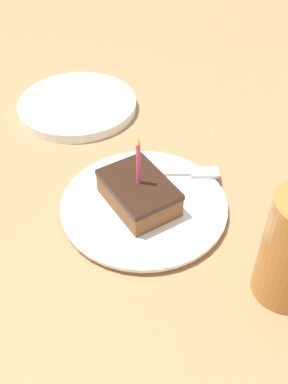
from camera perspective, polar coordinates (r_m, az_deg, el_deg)
ground_plane at (r=0.69m, az=-0.94°, el=-3.15°), size 2.40×2.40×0.04m
plate at (r=0.66m, az=-0.00°, el=-1.69°), size 0.25×0.25×0.01m
cake_slice at (r=0.65m, az=-0.52°, el=-0.01°), size 0.08×0.11×0.12m
fork at (r=0.71m, az=2.92°, el=2.49°), size 0.17×0.12×0.00m
side_plate at (r=0.89m, az=-8.42°, el=10.85°), size 0.23×0.23×0.02m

